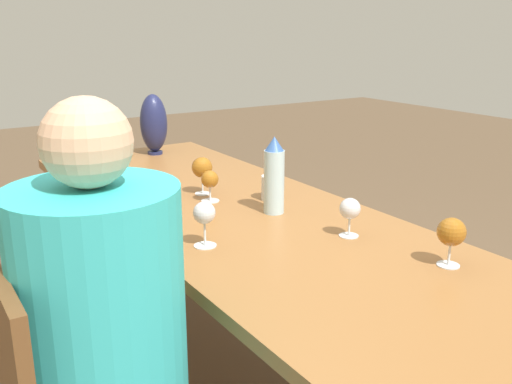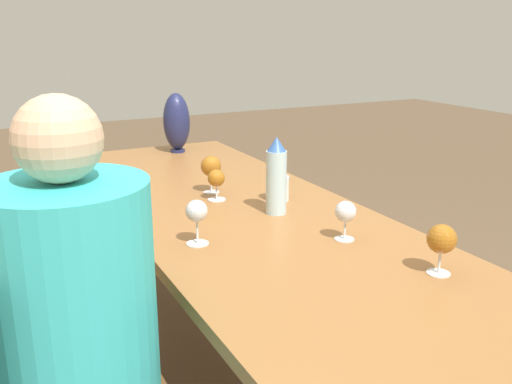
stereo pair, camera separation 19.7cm
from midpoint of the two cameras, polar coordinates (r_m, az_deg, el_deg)
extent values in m
cube|color=#936033|center=(1.93, 4.21, -4.18)|extent=(2.92, 0.86, 0.04)
cylinder|color=#936033|center=(3.33, -3.12, -1.86)|extent=(0.07, 0.07, 0.69)
cylinder|color=#936033|center=(3.14, -14.14, -3.50)|extent=(0.07, 0.07, 0.69)
cylinder|color=#ADCCD6|center=(2.03, 4.81, 0.92)|extent=(0.07, 0.07, 0.23)
cone|color=#33599E|center=(2.00, 4.90, 4.79)|extent=(0.07, 0.07, 0.05)
cylinder|color=silver|center=(2.20, 4.80, 0.33)|extent=(0.08, 0.08, 0.10)
cylinder|color=#1E234C|center=(3.07, -6.03, 4.12)|extent=(0.08, 0.08, 0.01)
ellipsoid|color=#1E234C|center=(3.04, -6.12, 7.01)|extent=(0.14, 0.14, 0.30)
cylinder|color=silver|center=(1.85, 11.86, -4.68)|extent=(0.06, 0.06, 0.00)
cylinder|color=silver|center=(1.84, 11.92, -3.74)|extent=(0.01, 0.01, 0.06)
sphere|color=silver|center=(1.82, 12.03, -1.97)|extent=(0.07, 0.07, 0.07)
cylinder|color=silver|center=(1.68, 21.04, -7.65)|extent=(0.06, 0.06, 0.00)
cylinder|color=silver|center=(1.67, 21.16, -6.59)|extent=(0.01, 0.01, 0.06)
sphere|color=#995B19|center=(1.65, 21.39, -4.45)|extent=(0.08, 0.08, 0.08)
cylinder|color=silver|center=(2.21, -1.43, -0.79)|extent=(0.07, 0.07, 0.00)
cylinder|color=silver|center=(2.21, -1.43, -0.05)|extent=(0.01, 0.01, 0.06)
sphere|color=#995B19|center=(2.19, -1.44, 1.37)|extent=(0.07, 0.07, 0.07)
cylinder|color=silver|center=(1.78, -2.72, -5.22)|extent=(0.07, 0.07, 0.00)
cylinder|color=silver|center=(1.76, -2.73, -4.03)|extent=(0.01, 0.01, 0.08)
sphere|color=silver|center=(1.74, -2.76, -1.95)|extent=(0.07, 0.07, 0.07)
cylinder|color=silver|center=(2.31, -2.05, -0.04)|extent=(0.06, 0.06, 0.00)
cylinder|color=silver|center=(2.30, -2.06, 0.85)|extent=(0.01, 0.01, 0.07)
sphere|color=#995B19|center=(2.29, -2.08, 2.58)|extent=(0.08, 0.08, 0.08)
cube|color=brown|center=(2.13, -17.63, -10.75)|extent=(0.44, 0.44, 0.04)
cylinder|color=brown|center=(2.12, -10.84, -17.67)|extent=(0.04, 0.04, 0.42)
cylinder|color=brown|center=(2.44, -13.43, -13.00)|extent=(0.04, 0.04, 0.42)
cylinder|color=#33B7BC|center=(1.39, -13.86, -11.01)|extent=(0.38, 0.38, 0.59)
sphere|color=#D6A884|center=(1.26, -15.07, 5.11)|extent=(0.19, 0.19, 0.19)
camera|label=1|loc=(0.10, -87.14, 0.84)|focal=40.00mm
camera|label=2|loc=(0.10, 92.86, -0.84)|focal=40.00mm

